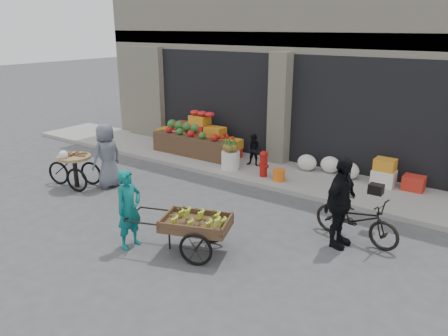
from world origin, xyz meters
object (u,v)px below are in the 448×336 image
Objects in this scene: tricycle_cart at (75,166)px; vendor_grey at (107,156)px; orange_bucket at (279,175)px; bicycle at (356,219)px; pineapple_bin at (231,160)px; banana_cart at (194,221)px; cyclist at (340,203)px; seated_person at (254,150)px; fire_hydrant at (264,163)px; vendor_woman at (129,209)px.

vendor_grey is at bearing 22.54° from tricycle_cart.
bicycle is (2.69, -1.88, 0.18)m from orange_bucket.
banana_cart is at bearing -63.66° from pineapple_bin.
cyclist is at bearing 161.26° from bicycle.
cyclist reaches higher than banana_cart.
seated_person is 4.67m from bicycle.
cyclist is at bearing 96.20° from vendor_grey.
seated_person is at bearing 64.29° from bicycle.
cyclist reaches higher than fire_hydrant.
orange_bucket is 0.15× the size of banana_cart.
pineapple_bin is 0.73× the size of fire_hydrant.
fire_hydrant is at bearing -52.88° from seated_person.
bicycle is at bearing -31.15° from fire_hydrant.
seated_person reaches higher than pineapple_bin.
cyclist is at bearing 21.45° from banana_cart.
pineapple_bin is at bearing -133.69° from seated_person.
pineapple_bin is 4.73m from bicycle.
bicycle is (6.21, 0.77, -0.38)m from vendor_grey.
fire_hydrant reaches higher than orange_bucket.
banana_cart is at bearing 139.00° from cyclist.
fire_hydrant is 4.06m from vendor_grey.
vendor_woman reaches higher than seated_person.
vendor_woman is at bearing -78.69° from pineapple_bin.
vendor_woman is (0.93, -4.66, 0.39)m from pineapple_bin.
vendor_grey is (-3.52, -2.65, 0.56)m from orange_bucket.
vendor_woman reaches higher than banana_cart.
vendor_woman reaches higher than pineapple_bin.
seated_person is 0.42× the size of banana_cart.
vendor_woman is 0.88× the size of bicycle.
pineapple_bin is 0.36× the size of tricycle_cart.
orange_bucket is at bearing 55.38° from cyclist.
vendor_woman is at bearing 136.38° from bicycle.
vendor_grey is at bearing -124.95° from pineapple_bin.
vendor_grey reaches higher than banana_cart.
fire_hydrant is 2.22× the size of orange_bucket.
banana_cart is at bearing -63.72° from vendor_woman.
pineapple_bin is at bearing 73.07° from bicycle.
orange_bucket is 0.21× the size of vendor_woman.
orange_bucket is 3.29m from bicycle.
vendor_grey is at bearing -143.05° from orange_bucket.
cyclist is (3.16, 2.28, 0.11)m from vendor_woman.
vendor_grey is at bearing -134.73° from seated_person.
cyclist is at bearing -42.45° from orange_bucket.
orange_bucket is at bearing -5.71° from fire_hydrant.
bicycle reaches higher than orange_bucket.
vendor_grey reaches higher than pineapple_bin.
fire_hydrant is 0.96m from seated_person.
tricycle_cart is (-4.19, -3.16, 0.30)m from orange_bucket.
cyclist is (3.69, -2.98, 0.28)m from seated_person.
seated_person is at bearing 147.98° from vendor_grey.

